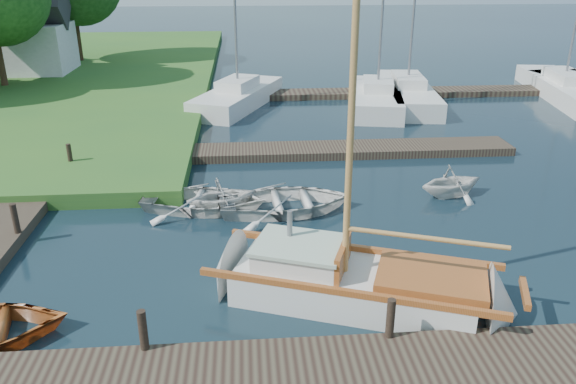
{
  "coord_description": "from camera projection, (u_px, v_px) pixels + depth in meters",
  "views": [
    {
      "loc": [
        -1.07,
        -13.48,
        6.82
      ],
      "look_at": [
        0.0,
        0.0,
        1.2
      ],
      "focal_mm": 35.0,
      "sensor_mm": 36.0,
      "label": 1
    }
  ],
  "objects": [
    {
      "name": "ground",
      "position": [
        288.0,
        233.0,
        15.1
      ],
      "size": [
        160.0,
        160.0,
        0.0
      ],
      "primitive_type": "plane",
      "color": "black",
      "rests_on": "ground"
    },
    {
      "name": "near_dock",
      "position": [
        316.0,
        384.0,
        9.52
      ],
      "size": [
        18.0,
        2.2,
        0.3
      ],
      "primitive_type": "cube",
      "color": "black",
      "rests_on": "ground"
    },
    {
      "name": "left_dock",
      "position": [
        9.0,
        207.0,
        16.3
      ],
      "size": [
        2.2,
        18.0,
        0.3
      ],
      "primitive_type": "cube",
      "color": "black",
      "rests_on": "ground"
    },
    {
      "name": "far_dock",
      "position": [
        327.0,
        150.0,
        21.18
      ],
      "size": [
        14.0,
        1.6,
        0.3
      ],
      "primitive_type": "cube",
      "color": "black",
      "rests_on": "ground"
    },
    {
      "name": "pontoon",
      "position": [
        448.0,
        92.0,
        30.51
      ],
      "size": [
        30.0,
        1.6,
        0.3
      ],
      "primitive_type": "cube",
      "color": "black",
      "rests_on": "ground"
    },
    {
      "name": "mooring_post_1",
      "position": [
        143.0,
        330.0,
        10.01
      ],
      "size": [
        0.16,
        0.16,
        0.8
      ],
      "primitive_type": "cylinder",
      "color": "black",
      "rests_on": "near_dock"
    },
    {
      "name": "mooring_post_2",
      "position": [
        390.0,
        318.0,
        10.34
      ],
      "size": [
        0.16,
        0.16,
        0.8
      ],
      "primitive_type": "cylinder",
      "color": "black",
      "rests_on": "near_dock"
    },
    {
      "name": "mooring_post_4",
      "position": [
        15.0,
        218.0,
        14.32
      ],
      "size": [
        0.16,
        0.16,
        0.8
      ],
      "primitive_type": "cylinder",
      "color": "black",
      "rests_on": "left_dock"
    },
    {
      "name": "mooring_post_5",
      "position": [
        70.0,
        155.0,
        18.92
      ],
      "size": [
        0.16,
        0.16,
        0.8
      ],
      "primitive_type": "cylinder",
      "color": "black",
      "rests_on": "left_dock"
    },
    {
      "name": "sailboat",
      "position": [
        361.0,
        286.0,
        12.01
      ],
      "size": [
        7.39,
        4.31,
        9.83
      ],
      "rotation": [
        0.0,
        0.0,
        -0.35
      ],
      "color": "silver",
      "rests_on": "ground"
    },
    {
      "name": "tender_a",
      "position": [
        204.0,
        197.0,
        16.41
      ],
      "size": [
        4.01,
        3.15,
        0.75
      ],
      "primitive_type": "imported",
      "rotation": [
        0.0,
        0.0,
        1.41
      ],
      "color": "silver",
      "rests_on": "ground"
    },
    {
      "name": "tender_b",
      "position": [
        222.0,
        193.0,
        16.29
      ],
      "size": [
        2.52,
        2.32,
        1.1
      ],
      "primitive_type": "imported",
      "rotation": [
        0.0,
        0.0,
        1.86
      ],
      "color": "silver",
      "rests_on": "ground"
    },
    {
      "name": "tender_c",
      "position": [
        286.0,
        198.0,
        16.27
      ],
      "size": [
        4.14,
        3.12,
        0.81
      ],
      "primitive_type": "imported",
      "rotation": [
        0.0,
        0.0,
        1.66
      ],
      "color": "silver",
      "rests_on": "ground"
    },
    {
      "name": "tender_d",
      "position": [
        452.0,
        179.0,
        17.29
      ],
      "size": [
        2.55,
        2.36,
        1.11
      ],
      "primitive_type": "imported",
      "rotation": [
        0.0,
        0.0,
        1.86
      ],
      "color": "silver",
      "rests_on": "ground"
    },
    {
      "name": "marina_boat_0",
      "position": [
        238.0,
        95.0,
        27.88
      ],
      "size": [
        4.82,
        7.39,
        10.07
      ],
      "rotation": [
        0.0,
        0.0,
        1.17
      ],
      "color": "silver",
      "rests_on": "ground"
    },
    {
      "name": "marina_boat_2",
      "position": [
        377.0,
        96.0,
        27.67
      ],
      "size": [
        3.51,
        7.31,
        11.39
      ],
      "rotation": [
        0.0,
        0.0,
        1.38
      ],
      "color": "silver",
      "rests_on": "ground"
    },
    {
      "name": "marina_boat_3",
      "position": [
        407.0,
        91.0,
        28.72
      ],
      "size": [
        3.19,
        8.57,
        12.24
      ],
      "rotation": [
        0.0,
        0.0,
        1.45
      ],
      "color": "silver",
      "rests_on": "ground"
    },
    {
      "name": "marina_boat_5",
      "position": [
        564.0,
        87.0,
        29.68
      ],
      "size": [
        3.74,
        9.86,
        11.84
      ],
      "rotation": [
        0.0,
        0.0,
        1.41
      ],
      "color": "silver",
      "rests_on": "ground"
    },
    {
      "name": "house_c",
      "position": [
        24.0,
        36.0,
        33.33
      ],
      "size": [
        5.25,
        4.0,
        5.28
      ],
      "color": "silver",
      "rests_on": "shore"
    }
  ]
}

